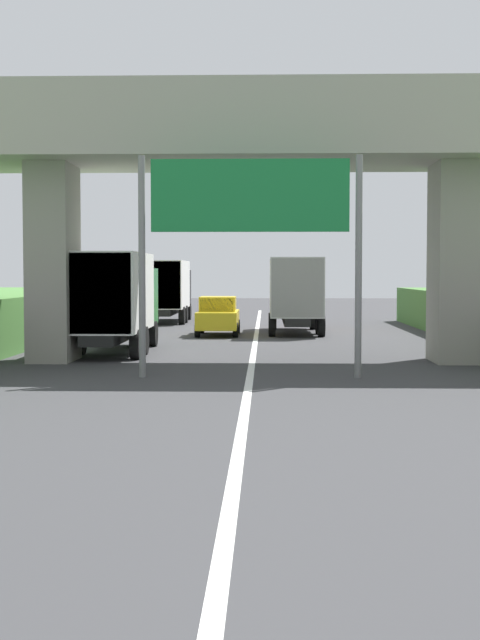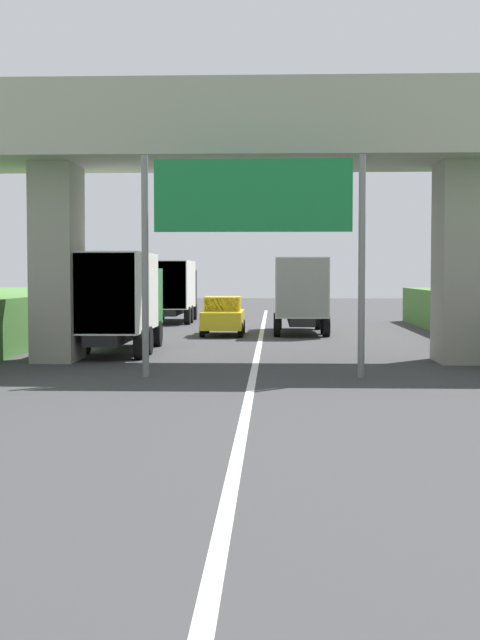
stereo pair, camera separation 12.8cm
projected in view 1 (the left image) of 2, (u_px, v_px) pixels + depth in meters
lane_centre_stripe at (249, 385)px, 21.99m from camera, size 0.20×87.54×0.01m
overpass_bridge at (252, 157)px, 27.58m from camera, size 40.00×4.80×8.34m
overhead_highway_sign at (250, 212)px, 23.36m from camera, size 5.88×0.18×5.84m
truck_black at (167, 288)px, 49.98m from camera, size 2.44×7.30×3.44m
truck_green at (114, 297)px, 30.68m from camera, size 2.44×7.30×3.44m
truck_orange at (295, 291)px, 40.91m from camera, size 2.44×7.30×3.44m
car_yellow at (218, 316)px, 39.50m from camera, size 1.86×4.10×1.72m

